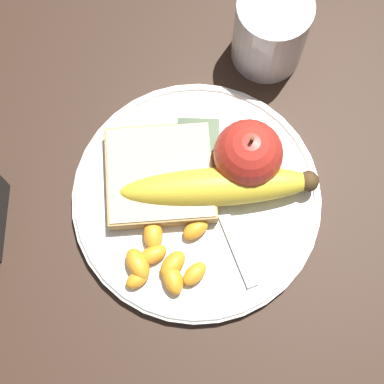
% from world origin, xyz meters
% --- Properties ---
extents(ground_plane, '(3.00, 3.00, 0.00)m').
position_xyz_m(ground_plane, '(0.00, 0.00, 0.00)').
color(ground_plane, '#332116').
extents(plate, '(0.26, 0.26, 0.01)m').
position_xyz_m(plate, '(0.00, 0.00, 0.01)').
color(plate, silver).
rests_on(plate, ground_plane).
extents(juice_glass, '(0.08, 0.08, 0.09)m').
position_xyz_m(juice_glass, '(-0.07, -0.17, 0.04)').
color(juice_glass, silver).
rests_on(juice_glass, ground_plane).
extents(apple, '(0.07, 0.07, 0.08)m').
position_xyz_m(apple, '(-0.05, -0.04, 0.05)').
color(apple, red).
rests_on(apple, plate).
extents(banana, '(0.20, 0.06, 0.04)m').
position_xyz_m(banana, '(-0.02, -0.01, 0.03)').
color(banana, yellow).
rests_on(banana, plate).
extents(bread_slice, '(0.12, 0.11, 0.02)m').
position_xyz_m(bread_slice, '(0.04, -0.02, 0.02)').
color(bread_slice, '#AB8751').
rests_on(bread_slice, plate).
extents(fork, '(0.08, 0.16, 0.00)m').
position_xyz_m(fork, '(-0.02, -0.00, 0.01)').
color(fork, silver).
rests_on(fork, plate).
extents(jam_packet, '(0.04, 0.04, 0.02)m').
position_xyz_m(jam_packet, '(-0.00, -0.06, 0.02)').
color(jam_packet, white).
rests_on(jam_packet, plate).
extents(orange_segment_0, '(0.03, 0.04, 0.02)m').
position_xyz_m(orange_segment_0, '(0.06, 0.07, 0.02)').
color(orange_segment_0, orange).
rests_on(orange_segment_0, plate).
extents(orange_segment_1, '(0.03, 0.03, 0.02)m').
position_xyz_m(orange_segment_1, '(0.04, 0.06, 0.02)').
color(orange_segment_1, orange).
rests_on(orange_segment_1, plate).
extents(orange_segment_2, '(0.03, 0.04, 0.02)m').
position_xyz_m(orange_segment_2, '(0.02, 0.07, 0.02)').
color(orange_segment_2, orange).
rests_on(orange_segment_2, plate).
extents(orange_segment_3, '(0.04, 0.03, 0.02)m').
position_xyz_m(orange_segment_3, '(0.06, 0.02, 0.02)').
color(orange_segment_3, orange).
rests_on(orange_segment_3, plate).
extents(orange_segment_4, '(0.03, 0.03, 0.01)m').
position_xyz_m(orange_segment_4, '(0.06, 0.09, 0.02)').
color(orange_segment_4, orange).
rests_on(orange_segment_4, plate).
extents(orange_segment_5, '(0.02, 0.03, 0.02)m').
position_xyz_m(orange_segment_5, '(0.04, 0.04, 0.02)').
color(orange_segment_5, orange).
rests_on(orange_segment_5, plate).
extents(orange_segment_6, '(0.03, 0.03, 0.02)m').
position_xyz_m(orange_segment_6, '(0.00, 0.03, 0.02)').
color(orange_segment_6, orange).
rests_on(orange_segment_6, plate).
extents(orange_segment_7, '(0.02, 0.03, 0.01)m').
position_xyz_m(orange_segment_7, '(-0.00, 0.02, 0.02)').
color(orange_segment_7, orange).
rests_on(orange_segment_7, plate).
extents(orange_segment_8, '(0.03, 0.03, 0.02)m').
position_xyz_m(orange_segment_8, '(0.00, 0.08, 0.02)').
color(orange_segment_8, orange).
rests_on(orange_segment_8, plate).
extents(orange_segment_9, '(0.03, 0.04, 0.02)m').
position_xyz_m(orange_segment_9, '(0.02, 0.09, 0.02)').
color(orange_segment_9, orange).
rests_on(orange_segment_9, plate).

